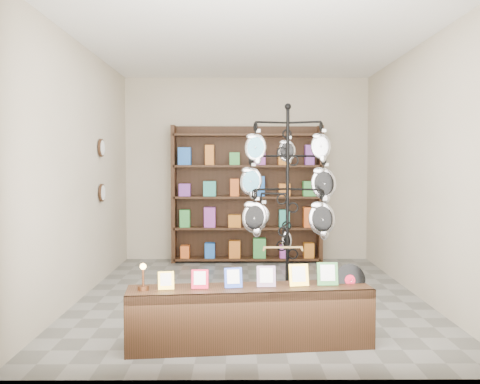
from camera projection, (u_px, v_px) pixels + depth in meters
name	position (u px, v px, depth m)	size (l,w,h in m)	color
ground	(250.00, 296.00, 6.42)	(5.00, 5.00, 0.00)	slate
room_envelope	(251.00, 141.00, 6.32)	(5.00, 5.00, 5.00)	#C0B19A
display_tree	(287.00, 189.00, 5.94)	(1.16, 1.00, 2.25)	black
front_shelf	(250.00, 316.00, 4.64)	(2.14, 0.66, 0.75)	black
back_shelving	(247.00, 198.00, 8.66)	(2.42, 0.36, 2.20)	black
wall_clocks	(102.00, 170.00, 7.13)	(0.03, 0.24, 0.84)	black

